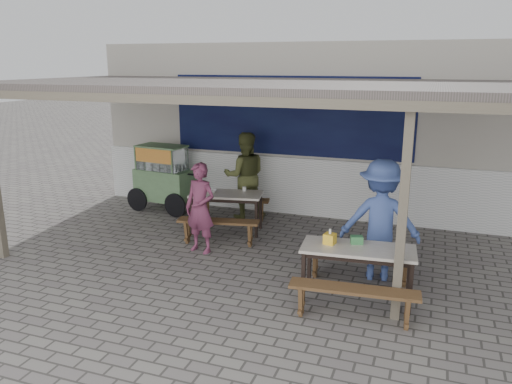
{
  "coord_description": "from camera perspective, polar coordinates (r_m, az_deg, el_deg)",
  "views": [
    {
      "loc": [
        2.63,
        -6.82,
        3.12
      ],
      "look_at": [
        -0.16,
        0.9,
        0.97
      ],
      "focal_mm": 35.0,
      "sensor_mm": 36.0,
      "label": 1
    }
  ],
  "objects": [
    {
      "name": "bench_left_street",
      "position": [
        8.74,
        -4.32,
        -3.93
      ],
      "size": [
        1.45,
        0.55,
        0.45
      ],
      "rotation": [
        0.0,
        0.0,
        0.2
      ],
      "color": "brown",
      "rests_on": "ground"
    },
    {
      "name": "condiment_jar",
      "position": [
        9.43,
        -1.34,
        0.37
      ],
      "size": [
        0.07,
        0.07,
        0.08
      ],
      "primitive_type": "cylinder",
      "color": "silver",
      "rests_on": "table_left"
    },
    {
      "name": "donation_box",
      "position": [
        6.85,
        11.44,
        -5.38
      ],
      "size": [
        0.18,
        0.15,
        0.11
      ],
      "primitive_type": "cube",
      "rotation": [
        0.0,
        0.0,
        0.29
      ],
      "color": "#377C43",
      "rests_on": "table_right"
    },
    {
      "name": "patron_street_side",
      "position": [
        8.34,
        -6.39,
        -1.83
      ],
      "size": [
        0.61,
        0.46,
        1.53
      ],
      "primitive_type": "imported",
      "rotation": [
        0.0,
        0.0,
        -0.18
      ],
      "color": "#6B2E49",
      "rests_on": "ground"
    },
    {
      "name": "table_left",
      "position": [
        9.31,
        -3.4,
        -0.62
      ],
      "size": [
        1.42,
        0.88,
        0.75
      ],
      "rotation": [
        0.0,
        0.0,
        0.2
      ],
      "color": "beige",
      "rests_on": "ground"
    },
    {
      "name": "warung_roof",
      "position": [
        8.16,
        1.16,
        11.83
      ],
      "size": [
        9.0,
        4.21,
        2.81
      ],
      "color": "#584E4B",
      "rests_on": "ground"
    },
    {
      "name": "tissue_box",
      "position": [
        6.78,
        8.43,
        -5.31
      ],
      "size": [
        0.17,
        0.17,
        0.14
      ],
      "primitive_type": "cube",
      "rotation": [
        0.0,
        0.0,
        -0.18
      ],
      "color": "yellow",
      "rests_on": "table_right"
    },
    {
      "name": "patron_wall_side",
      "position": [
        10.1,
        -1.28,
        1.88
      ],
      "size": [
        1.06,
        0.97,
        1.77
      ],
      "primitive_type": "imported",
      "rotation": [
        0.0,
        0.0,
        3.58
      ],
      "color": "#51562B",
      "rests_on": "ground"
    },
    {
      "name": "bench_left_wall",
      "position": [
        10.07,
        -2.55,
        -1.39
      ],
      "size": [
        1.45,
        0.55,
        0.45
      ],
      "rotation": [
        0.0,
        0.0,
        0.2
      ],
      "color": "brown",
      "rests_on": "ground"
    },
    {
      "name": "back_wall",
      "position": [
        10.82,
        5.65,
        7.17
      ],
      "size": [
        9.0,
        1.28,
        3.5
      ],
      "color": "#B3ABA0",
      "rests_on": "ground"
    },
    {
      "name": "bench_right_wall",
      "position": [
        7.45,
        11.75,
        -7.53
      ],
      "size": [
        1.6,
        0.42,
        0.45
      ],
      "rotation": [
        0.0,
        0.0,
        0.09
      ],
      "color": "brown",
      "rests_on": "ground"
    },
    {
      "name": "vendor_cart",
      "position": [
        10.83,
        -10.53,
        1.88
      ],
      "size": [
        1.81,
        0.83,
        1.41
      ],
      "rotation": [
        0.0,
        0.0,
        -0.12
      ],
      "color": "#62895B",
      "rests_on": "ground"
    },
    {
      "name": "patron_right_table",
      "position": [
        7.46,
        14.04,
        -3.13
      ],
      "size": [
        1.23,
        0.81,
        1.79
      ],
      "primitive_type": "imported",
      "rotation": [
        0.0,
        0.0,
        3.27
      ],
      "color": "#40569B",
      "rests_on": "ground"
    },
    {
      "name": "bench_right_street",
      "position": [
        6.34,
        11.07,
        -11.6
      ],
      "size": [
        1.6,
        0.42,
        0.45
      ],
      "rotation": [
        0.0,
        0.0,
        0.09
      ],
      "color": "brown",
      "rests_on": "ground"
    },
    {
      "name": "ground",
      "position": [
        7.95,
        -1.16,
        -8.44
      ],
      "size": [
        60.0,
        60.0,
        0.0
      ],
      "primitive_type": "plane",
      "color": "slate",
      "rests_on": "ground"
    },
    {
      "name": "condiment_bowl",
      "position": [
        9.36,
        -5.14,
        0.11
      ],
      "size": [
        0.26,
        0.26,
        0.05
      ],
      "primitive_type": "imported",
      "rotation": [
        0.0,
        0.0,
        0.36
      ],
      "color": "silver",
      "rests_on": "table_left"
    },
    {
      "name": "table_right",
      "position": [
        6.77,
        11.58,
        -6.86
      ],
      "size": [
        1.53,
        0.76,
        0.75
      ],
      "rotation": [
        0.0,
        0.0,
        0.09
      ],
      "color": "beige",
      "rests_on": "ground"
    }
  ]
}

